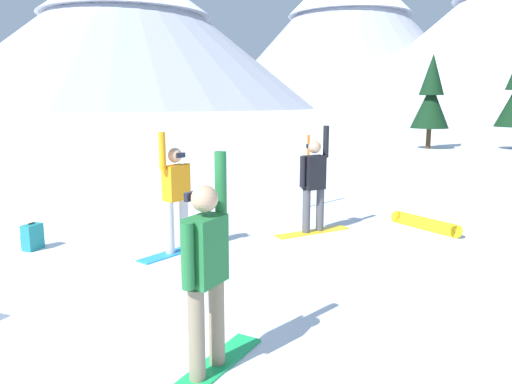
{
  "coord_description": "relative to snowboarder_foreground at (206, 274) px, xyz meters",
  "views": [
    {
      "loc": [
        4.11,
        -5.18,
        2.49
      ],
      "look_at": [
        2.31,
        2.7,
        1.0
      ],
      "focal_mm": 34.49,
      "sensor_mm": 36.0,
      "label": 1
    }
  ],
  "objects": [
    {
      "name": "peak_central_summit",
      "position": [
        -84.78,
        164.99,
        27.09
      ],
      "size": [
        135.32,
        135.32,
        53.7
      ],
      "color": "#9EA3B2",
      "rests_on": "ground_plane"
    },
    {
      "name": "trail_marker_pole",
      "position": [
        0.0,
        7.5,
        -0.11
      ],
      "size": [
        0.06,
        0.06,
        1.73
      ],
      "primitive_type": "cylinder",
      "color": "orange",
      "rests_on": "ground_plane"
    },
    {
      "name": "snowboarder_foreground",
      "position": [
        0.0,
        0.0,
        0.0
      ],
      "size": [
        0.71,
        1.57,
        2.05
      ],
      "color": "#19B259",
      "rests_on": "ground_plane"
    },
    {
      "name": "ground_plane",
      "position": [
        -2.74,
        1.19,
        -0.97
      ],
      "size": [
        800.0,
        800.0,
        0.0
      ],
      "primitive_type": "plane",
      "color": "silver"
    },
    {
      "name": "loose_snowboard_near_right",
      "position": [
        2.53,
        5.94,
        -0.85
      ],
      "size": [
        1.29,
        1.27,
        0.24
      ],
      "color": "yellow",
      "rests_on": "ground_plane"
    },
    {
      "name": "pine_tree_twin",
      "position": [
        4.5,
        23.78,
        1.73
      ],
      "size": [
        1.98,
        1.98,
        4.96
      ],
      "color": "#472D19",
      "rests_on": "ground_plane"
    },
    {
      "name": "snowboarder_midground",
      "position": [
        -1.68,
        3.45,
        -0.01
      ],
      "size": [
        0.92,
        1.49,
        2.02
      ],
      "color": "#1E8CD8",
      "rests_on": "ground_plane"
    },
    {
      "name": "snowboarder_background",
      "position": [
        0.4,
        5.21,
        -0.0
      ],
      "size": [
        1.37,
        1.27,
        2.04
      ],
      "color": "yellow",
      "rests_on": "ground_plane"
    },
    {
      "name": "backpack_teal",
      "position": [
        -4.15,
        3.04,
        -0.76
      ],
      "size": [
        0.3,
        0.35,
        0.47
      ],
      "color": "#1E7A7F",
      "rests_on": "ground_plane"
    },
    {
      "name": "peak_east_ridge",
      "position": [
        -9.63,
        236.58,
        34.84
      ],
      "size": [
        125.53,
        125.53,
        68.54
      ],
      "color": "#9EA3B2",
      "rests_on": "ground_plane"
    }
  ]
}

